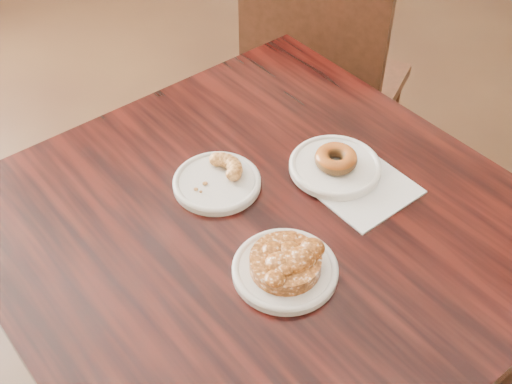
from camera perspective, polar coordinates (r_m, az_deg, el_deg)
The scene contains 10 objects.
floor at distance 1.85m, azimuth 0.42°, elevation -14.49°, with size 5.00×5.00×0.00m, color black.
cafe_table at distance 1.44m, azimuth 0.48°, elevation -12.83°, with size 0.90×0.90×0.75m, color black.
chair_far at distance 1.99m, azimuth 6.43°, elevation 9.27°, with size 0.44×0.44×0.90m, color black, non-canonical shape.
napkin at distance 1.22m, azimuth 9.41°, elevation 0.43°, with size 0.17×0.17×0.00m, color white.
plate_donut at distance 1.24m, azimuth 7.04°, elevation 2.24°, with size 0.18×0.18×0.01m, color white.
plate_cruller at distance 1.20m, azimuth -3.49°, elevation 0.82°, with size 0.17×0.17×0.01m, color silver.
plate_fritter at distance 1.06m, azimuth 2.60°, elevation -6.95°, with size 0.18×0.18×0.01m, color silver.
glazed_donut at distance 1.22m, azimuth 7.12°, elevation 2.95°, with size 0.08×0.08×0.03m, color #994316.
apple_fritter at distance 1.04m, azimuth 2.64°, elevation -6.08°, with size 0.16×0.16×0.04m, color #431E07, non-canonical shape.
cruller_fragment at distance 1.19m, azimuth -3.53°, elevation 1.50°, with size 0.10×0.10×0.03m, color brown, non-canonical shape.
Camera 1 is at (0.48, -0.82, 1.58)m, focal length 45.00 mm.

